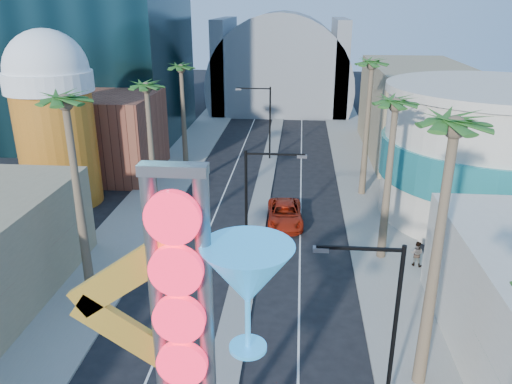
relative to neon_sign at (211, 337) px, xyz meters
name	(u,v)px	position (x,y,z in m)	size (l,w,h in m)	color
sidewalk_west	(165,184)	(-10.32, 32.04, -7.23)	(5.00, 100.00, 0.15)	gray
sidewalk_east	(366,190)	(8.68, 32.04, -7.23)	(5.00, 100.00, 0.15)	gray
median	(266,177)	(-0.82, 35.04, -7.23)	(1.60, 84.00, 0.15)	gray
brick_filler_west	(106,135)	(-16.82, 35.04, -3.31)	(10.00, 10.00, 8.00)	brown
filler_east	(414,110)	(15.18, 45.04, -2.31)	(10.00, 20.00, 10.00)	#907E5D
beer_mug	(53,113)	(-17.82, 27.04, 0.54)	(7.00, 7.00, 14.50)	#B16717
turquoise_building	(489,154)	(17.18, 27.04, -2.06)	(16.60, 16.60, 10.60)	beige
canopy	(281,82)	(-0.82, 69.04, -3.00)	(22.00, 16.00, 22.00)	slate
neon_sign	(211,337)	(0.00, 0.00, 0.00)	(6.53, 2.60, 12.55)	gray
streetlight_0	(255,198)	(-0.27, 17.04, -2.43)	(3.79, 0.25, 8.00)	black
streetlight_1	(265,116)	(-1.36, 41.04, -2.43)	(3.79, 0.25, 8.00)	black
streetlight_2	(384,317)	(5.91, 5.04, -2.47)	(3.45, 0.25, 8.00)	black
palm_1	(67,115)	(-9.82, 13.04, 3.52)	(2.40, 2.40, 12.70)	brown
palm_2	(147,95)	(-9.82, 27.04, 2.17)	(2.40, 2.40, 11.20)	brown
palm_3	(181,74)	(-9.82, 39.04, 2.17)	(2.40, 2.40, 11.20)	brown
palm_5	(452,146)	(8.18, 7.04, 3.96)	(2.40, 2.40, 13.20)	brown
palm_6	(395,114)	(8.18, 19.04, 2.62)	(2.40, 2.40, 11.70)	brown
palm_7	(371,73)	(8.18, 31.04, 3.52)	(2.40, 2.40, 12.70)	brown
red_pickup	(285,214)	(1.45, 24.09, -6.50)	(2.68, 5.81, 1.62)	#B0220D
pedestrian_b	(417,254)	(10.27, 17.94, -6.30)	(0.83, 0.65, 1.72)	gray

